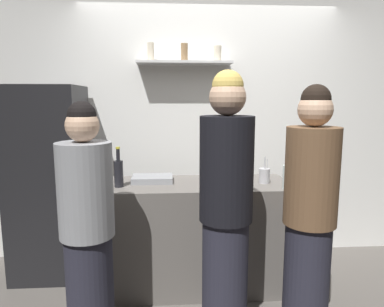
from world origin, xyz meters
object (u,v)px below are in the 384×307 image
wine_bottle_dark_glass (119,172)px  person_brown_jacket (309,217)px  water_bottle_plastic (288,176)px  baking_pan (152,179)px  utensil_holder (264,176)px  wine_bottle_amber_glass (225,165)px  person_blonde (226,212)px  refrigerator (49,182)px  person_grey_hoodie (87,231)px

wine_bottle_dark_glass → person_brown_jacket: bearing=-25.2°
water_bottle_plastic → baking_pan: bearing=163.6°
baking_pan → utensil_holder: size_ratio=1.53×
baking_pan → wine_bottle_amber_glass: wine_bottle_amber_glass is taller
utensil_holder → water_bottle_plastic: 0.25m
person_blonde → person_brown_jacket: size_ratio=1.05×
baking_pan → wine_bottle_amber_glass: 0.65m
refrigerator → utensil_holder: 1.91m
water_bottle_plastic → person_blonde: size_ratio=0.13×
refrigerator → baking_pan: 0.97m
utensil_holder → baking_pan: bearing=173.6°
refrigerator → wine_bottle_dark_glass: bearing=-30.3°
refrigerator → baking_pan: size_ratio=5.05×
person_brown_jacket → person_grey_hoodie: bearing=-66.1°
refrigerator → person_brown_jacket: 2.23m
wine_bottle_dark_glass → person_brown_jacket: (1.31, -0.62, -0.19)m
utensil_holder → wine_bottle_dark_glass: wine_bottle_dark_glass is taller
wine_bottle_amber_glass → baking_pan: bearing=-173.8°
refrigerator → baking_pan: (0.94, -0.24, 0.07)m
wine_bottle_dark_glass → person_grey_hoodie: person_grey_hoodie is taller
wine_bottle_amber_glass → person_blonde: 0.87m
utensil_holder → person_blonde: size_ratio=0.13×
person_blonde → person_grey_hoodie: 0.88m
person_blonde → refrigerator: bearing=145.9°
utensil_holder → wine_bottle_dark_glass: bearing=-177.5°
utensil_holder → water_bottle_plastic: bearing=-58.3°
person_grey_hoodie → person_brown_jacket: person_brown_jacket is taller
refrigerator → wine_bottle_dark_glass: size_ratio=5.32×
utensil_holder → wine_bottle_amber_glass: wine_bottle_amber_glass is taller
person_grey_hoodie → person_brown_jacket: (1.43, -0.01, 0.06)m
refrigerator → wine_bottle_amber_glass: (1.57, -0.17, 0.17)m
wine_bottle_amber_glass → water_bottle_plastic: (0.43, -0.38, -0.02)m
refrigerator → baking_pan: refrigerator is taller
water_bottle_plastic → person_blonde: bearing=-140.4°
refrigerator → water_bottle_plastic: size_ratio=7.35×
refrigerator → wine_bottle_amber_glass: size_ratio=5.40×
baking_pan → person_grey_hoodie: 0.87m
baking_pan → water_bottle_plastic: size_ratio=1.45×
utensil_holder → person_brown_jacket: (0.12, -0.67, -0.13)m
water_bottle_plastic → person_grey_hoodie: 1.52m
person_blonde → person_grey_hoodie: person_blonde is taller
utensil_holder → person_brown_jacket: person_brown_jacket is taller
person_blonde → person_brown_jacket: person_blonde is taller
refrigerator → wine_bottle_amber_glass: 1.59m
wine_bottle_dark_glass → person_brown_jacket: size_ratio=0.19×
wine_bottle_amber_glass → water_bottle_plastic: 0.57m
water_bottle_plastic → utensil_holder: bearing=121.7°
person_brown_jacket → utensil_holder: bearing=-145.7°
wine_bottle_dark_glass → person_grey_hoodie: bearing=-100.8°
refrigerator → person_brown_jacket: (1.99, -1.01, -0.02)m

